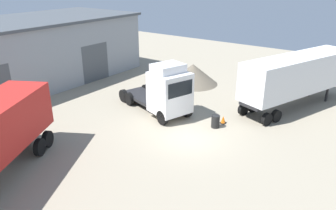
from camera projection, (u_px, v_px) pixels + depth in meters
ground_plane at (189, 139)px, 21.02m from camera, size 60.00×60.00×0.00m
warehouse_building at (17, 54)px, 30.13m from camera, size 23.63×10.22×5.97m
tractor_unit_white at (165, 92)px, 23.82m from camera, size 4.35×7.02×4.02m
container_trailer_teal at (298, 75)px, 25.16m from camera, size 10.98×6.01×4.11m
gravel_pile at (193, 74)px, 31.20m from camera, size 4.80×4.80×1.92m
oil_drum at (215, 121)px, 22.47m from camera, size 0.58×0.58×0.88m
traffic_cone at (223, 120)px, 23.16m from camera, size 0.40×0.40×0.55m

